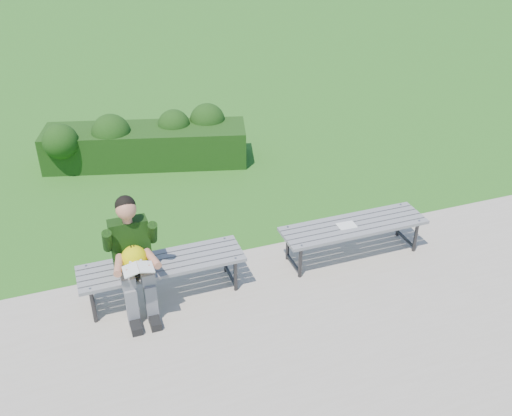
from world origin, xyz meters
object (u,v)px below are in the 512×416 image
at_px(bench_left, 162,266).
at_px(paper_sheet, 347,225).
at_px(bench_right, 354,228).
at_px(hedge, 144,141).
at_px(seated_boy, 133,254).

distance_m(bench_left, paper_sheet, 2.25).
bearing_deg(bench_right, bench_left, 179.51).
distance_m(bench_right, paper_sheet, 0.12).
xyz_separation_m(hedge, bench_right, (1.91, -3.52, 0.03)).
bearing_deg(hedge, bench_right, -61.52).
bearing_deg(bench_left, seated_boy, -161.86).
bearing_deg(bench_right, paper_sheet, 180.00).
bearing_deg(paper_sheet, hedge, 117.21).
distance_m(hedge, bench_left, 3.53).
bearing_deg(bench_right, seated_boy, -178.31).
bearing_deg(paper_sheet, bench_right, 0.00).
height_order(hedge, seated_boy, seated_boy).
relative_size(bench_left, bench_right, 1.00).
xyz_separation_m(bench_left, seated_boy, (-0.30, -0.10, 0.30)).
xyz_separation_m(bench_right, seated_boy, (-2.64, -0.08, 0.30)).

